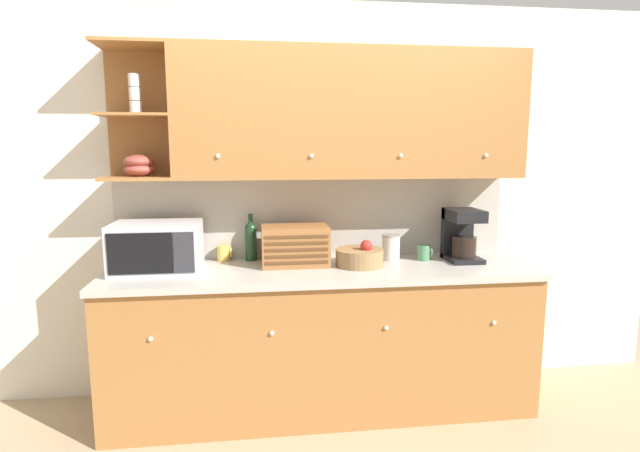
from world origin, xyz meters
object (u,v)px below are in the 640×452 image
(mug_blue_second, at_px, (224,253))
(storage_canister, at_px, (391,247))
(microwave, at_px, (157,247))
(coffee_maker, at_px, (462,234))
(wine_bottle, at_px, (251,239))
(bread_box, at_px, (295,246))
(fruit_basket, at_px, (360,257))
(mug, at_px, (424,252))

(mug_blue_second, xyz_separation_m, storage_canister, (1.10, -0.12, 0.03))
(microwave, height_order, coffee_maker, coffee_maker)
(microwave, xyz_separation_m, storage_canister, (1.48, 0.10, -0.06))
(coffee_maker, bearing_deg, wine_bottle, 173.07)
(microwave, relative_size, storage_canister, 3.03)
(wine_bottle, height_order, coffee_maker, coffee_maker)
(bread_box, relative_size, storage_canister, 2.48)
(wine_bottle, distance_m, fruit_basket, 0.73)
(coffee_maker, bearing_deg, fruit_basket, -173.58)
(coffee_maker, bearing_deg, storage_canister, 172.53)
(microwave, height_order, fruit_basket, microwave)
(mug_blue_second, xyz_separation_m, wine_bottle, (0.18, -0.01, 0.09))
(bread_box, height_order, coffee_maker, coffee_maker)
(bread_box, bearing_deg, microwave, -177.23)
(mug_blue_second, bearing_deg, mug, -6.78)
(microwave, distance_m, mug_blue_second, 0.45)
(wine_bottle, xyz_separation_m, fruit_basket, (0.68, -0.25, -0.08))
(bread_box, bearing_deg, coffee_maker, 0.17)
(storage_canister, xyz_separation_m, mug, (0.21, -0.04, -0.03))
(bread_box, relative_size, fruit_basket, 1.39)
(mug_blue_second, relative_size, wine_bottle, 0.33)
(storage_canister, distance_m, mug, 0.22)
(fruit_basket, bearing_deg, storage_canister, 30.17)
(storage_canister, height_order, mug, storage_canister)
(fruit_basket, height_order, storage_canister, same)
(wine_bottle, bearing_deg, mug_blue_second, 177.38)
(microwave, height_order, mug_blue_second, microwave)
(storage_canister, distance_m, coffee_maker, 0.47)
(bread_box, xyz_separation_m, storage_canister, (0.64, 0.06, -0.04))
(microwave, bearing_deg, mug_blue_second, 29.90)
(mug_blue_second, height_order, wine_bottle, wine_bottle)
(coffee_maker, bearing_deg, mug, 175.37)
(wine_bottle, relative_size, bread_box, 0.74)
(microwave, bearing_deg, storage_canister, 4.03)
(wine_bottle, xyz_separation_m, storage_canister, (0.92, -0.11, -0.06))
(fruit_basket, bearing_deg, mug, 12.27)
(microwave, relative_size, wine_bottle, 1.65)
(mug_blue_second, bearing_deg, coffee_maker, -6.44)
(microwave, height_order, storage_canister, microwave)
(microwave, bearing_deg, coffee_maker, 1.29)
(mug_blue_second, relative_size, bread_box, 0.24)
(mug_blue_second, distance_m, wine_bottle, 0.20)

